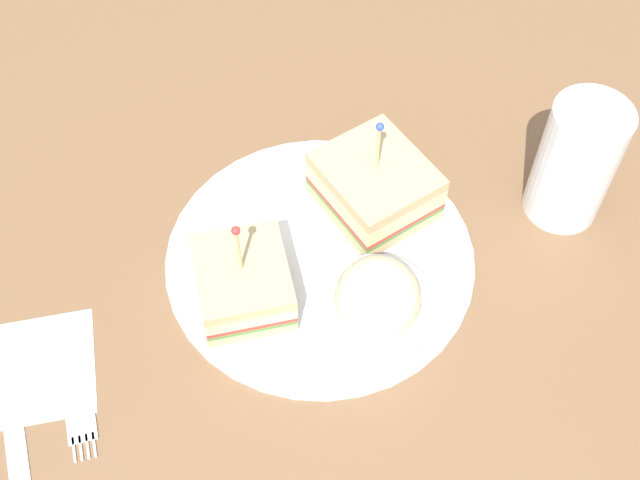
{
  "coord_description": "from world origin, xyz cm",
  "views": [
    {
      "loc": [
        -38.73,
        -5.95,
        58.93
      ],
      "look_at": [
        0.0,
        0.0,
        2.81
      ],
      "focal_mm": 46.06,
      "sensor_mm": 36.0,
      "label": 1
    }
  ],
  "objects": [
    {
      "name": "drink_glass",
      "position": [
        9.0,
        -20.49,
        5.41
      ],
      "size": [
        6.63,
        6.63,
        11.93
      ],
      "color": "gold",
      "rests_on": "ground_plane"
    },
    {
      "name": "sandwich_half_front",
      "position": [
        6.04,
        -3.89,
        3.32
      ],
      "size": [
        12.51,
        12.45,
        10.34
      ],
      "color": "tan",
      "rests_on": "plate"
    },
    {
      "name": "knife",
      "position": [
        -17.85,
        20.99,
        0.18
      ],
      "size": [
        12.52,
        7.07,
        0.35
      ],
      "color": "silver",
      "rests_on": "ground_plane"
    },
    {
      "name": "plate",
      "position": [
        0.0,
        0.0,
        0.4
      ],
      "size": [
        26.54,
        26.54,
        0.81
      ],
      "primitive_type": "cylinder",
      "color": "white",
      "rests_on": "ground_plane"
    },
    {
      "name": "fork",
      "position": [
        -16.17,
        16.26,
        0.18
      ],
      "size": [
        11.24,
        5.95,
        0.35
      ],
      "color": "silver",
      "rests_on": "ground_plane"
    },
    {
      "name": "coleslaw_bowl",
      "position": [
        -5.77,
        -5.44,
        3.33
      ],
      "size": [
        9.5,
        9.5,
        6.84
      ],
      "color": "white",
      "rests_on": "plate"
    },
    {
      "name": "napkin",
      "position": [
        -13.68,
        20.23,
        0.07
      ],
      "size": [
        11.67,
        11.12,
        0.15
      ],
      "primitive_type": "cube",
      "rotation": [
        0.0,
        0.0,
        9.78
      ],
      "color": "white",
      "rests_on": "ground_plane"
    },
    {
      "name": "sandwich_half_back",
      "position": [
        -5.19,
        5.44,
        3.01
      ],
      "size": [
        10.26,
        9.76,
        9.71
      ],
      "color": "tan",
      "rests_on": "plate"
    },
    {
      "name": "ground_plane",
      "position": [
        0.0,
        0.0,
        -1.0
      ],
      "size": [
        114.01,
        114.01,
        2.0
      ],
      "primitive_type": "cube",
      "color": "brown"
    }
  ]
}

